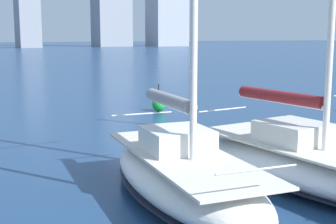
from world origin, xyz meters
TOP-DOWN VIEW (x-y plane):
  - sailboat_maroon at (-3.95, -5.99)m, footprint 3.13×7.86m
  - sailboat_grey at (-0.60, -6.50)m, footprint 3.18×7.10m
  - channel_buoy at (-5.98, -18.66)m, footprint 0.70×0.70m

SIDE VIEW (x-z plane):
  - channel_buoy at x=-5.98m, z-range -0.34..1.06m
  - sailboat_maroon at x=-3.95m, z-range -5.21..6.51m
  - sailboat_grey at x=-0.60m, z-range -5.49..6.87m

